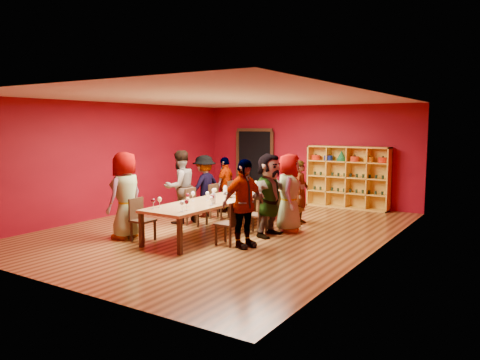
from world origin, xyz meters
name	(u,v)px	position (x,y,z in m)	size (l,w,h in m)	color
room_shell	(224,165)	(0.00, 0.00, 1.50)	(7.10, 9.10, 3.04)	brown
tasting_table	(224,200)	(0.00, 0.00, 0.70)	(1.10, 4.50, 0.75)	#AA7E47
doorway	(255,164)	(-1.80, 4.43, 1.12)	(1.40, 0.17, 2.30)	black
shelving_unit	(348,174)	(1.40, 4.32, 0.98)	(2.40, 0.40, 1.80)	gold
chair_person_left_0	(140,217)	(-0.91, -1.78, 0.50)	(0.42, 0.42, 0.89)	black
person_left_0	(125,195)	(-1.32, -1.78, 0.92)	(0.90, 0.49, 1.85)	#BD7F85
chair_person_left_2	(194,205)	(-0.91, 0.04, 0.50)	(0.42, 0.42, 0.89)	black
person_left_2	(180,187)	(-1.34, 0.04, 0.90)	(0.87, 0.48, 1.79)	#C08186
chair_person_left_3	(217,199)	(-0.91, 0.99, 0.50)	(0.42, 0.42, 0.89)	black
person_left_3	(204,186)	(-1.31, 0.99, 0.81)	(1.05, 0.43, 1.63)	#515156
chair_person_left_4	(235,195)	(-0.91, 1.86, 0.50)	(0.42, 0.42, 0.89)	black
person_left_4	(225,185)	(-1.24, 1.86, 0.77)	(0.90, 0.41, 1.53)	#49494E
chair_person_right_1	(231,221)	(0.91, -1.08, 0.50)	(0.42, 0.42, 0.89)	black
person_right_1	(244,204)	(1.21, -1.08, 0.88)	(1.03, 0.47, 1.75)	#131A35
chair_person_right_2	(259,212)	(0.91, 0.02, 0.50)	(0.42, 0.42, 0.89)	black
person_right_2	(269,195)	(1.17, 0.02, 0.90)	(1.68, 0.48, 1.81)	#5876B5
chair_person_right_3	(273,208)	(0.91, 0.67, 0.50)	(0.42, 0.42, 0.89)	black
person_right_3	(289,193)	(1.32, 0.67, 0.88)	(0.86, 0.47, 1.77)	#161B3C
chair_person_right_4	(290,202)	(0.91, 1.58, 0.50)	(0.42, 0.42, 0.89)	black
person_right_4	(301,192)	(1.18, 1.58, 0.78)	(0.57, 0.41, 1.55)	#5B81BD
wine_glass_0	(213,191)	(-0.27, -0.05, 0.90)	(0.08, 0.08, 0.20)	white
wine_glass_1	(212,197)	(0.32, -0.91, 0.90)	(0.08, 0.08, 0.21)	white
wine_glass_2	(188,196)	(-0.26, -1.00, 0.90)	(0.08, 0.08, 0.21)	white
wine_glass_3	(211,199)	(0.37, -1.00, 0.89)	(0.08, 0.08, 0.19)	white
wine_glass_4	(188,200)	(0.01, -1.33, 0.88)	(0.07, 0.07, 0.19)	white
wine_glass_5	(237,186)	(-0.32, 1.03, 0.88)	(0.07, 0.07, 0.18)	white
wine_glass_6	(274,184)	(0.38, 1.69, 0.90)	(0.08, 0.08, 0.21)	white
wine_glass_7	(255,189)	(0.29, 0.90, 0.88)	(0.07, 0.07, 0.18)	white
wine_glass_8	(239,192)	(0.32, 0.13, 0.90)	(0.08, 0.08, 0.20)	white
wine_glass_9	(160,200)	(-0.37, -1.75, 0.90)	(0.09, 0.09, 0.21)	white
wine_glass_10	(233,193)	(0.27, -0.05, 0.88)	(0.07, 0.07, 0.18)	white
wine_glass_11	(153,201)	(-0.38, -1.94, 0.90)	(0.08, 0.08, 0.21)	white
wine_glass_12	(274,183)	(0.31, 1.84, 0.91)	(0.09, 0.09, 0.22)	white
wine_glass_13	(187,202)	(0.28, -1.70, 0.90)	(0.08, 0.08, 0.21)	white
wine_glass_14	(247,185)	(-0.12, 1.20, 0.89)	(0.08, 0.08, 0.20)	white
wine_glass_15	(207,194)	(-0.09, -0.52, 0.90)	(0.08, 0.08, 0.20)	white
wine_glass_16	(193,194)	(-0.29, -0.78, 0.91)	(0.09, 0.09, 0.22)	white
wine_glass_17	(237,191)	(0.17, 0.28, 0.89)	(0.08, 0.08, 0.19)	white
wine_glass_18	(182,204)	(0.31, -1.87, 0.91)	(0.09, 0.09, 0.22)	white
wine_glass_19	(253,189)	(0.31, 0.79, 0.88)	(0.07, 0.07, 0.18)	white
wine_glass_20	(234,186)	(-0.27, 0.84, 0.90)	(0.08, 0.08, 0.20)	white
wine_glass_21	(256,182)	(-0.30, 1.94, 0.88)	(0.07, 0.07, 0.18)	white
wine_glass_22	(215,190)	(-0.34, 0.13, 0.88)	(0.07, 0.07, 0.18)	white
spittoon_bowl	(230,194)	(0.09, 0.09, 0.82)	(0.29, 0.29, 0.16)	silver
carafe_a	(225,191)	(-0.18, 0.30, 0.86)	(0.11, 0.11, 0.24)	white
carafe_b	(213,199)	(0.31, -0.84, 0.86)	(0.10, 0.10, 0.25)	white
wine_bottle	(268,184)	(0.15, 1.77, 0.88)	(0.11, 0.11, 0.34)	#143917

